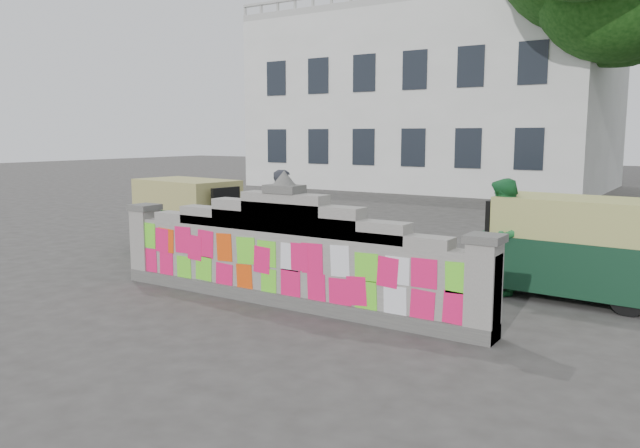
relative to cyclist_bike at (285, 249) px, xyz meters
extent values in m
plane|color=#383533|center=(1.12, -1.53, -0.49)|extent=(100.00, 100.00, 0.00)
cube|color=#4C4C49|center=(1.12, -1.53, -0.39)|extent=(6.40, 0.42, 0.20)
cube|color=gray|center=(1.12, -1.53, 0.11)|extent=(6.40, 0.32, 1.00)
cube|color=gray|center=(1.12, -1.53, 0.68)|extent=(5.20, 0.32, 0.14)
cube|color=gray|center=(1.12, -1.53, 0.75)|extent=(4.00, 0.32, 0.28)
cube|color=gray|center=(1.12, -1.53, 0.83)|extent=(2.60, 0.32, 0.44)
cube|color=gray|center=(1.12, -1.53, 0.90)|extent=(1.40, 0.32, 0.58)
cube|color=#4C4C49|center=(1.12, -1.53, 1.25)|extent=(0.55, 0.36, 0.12)
cone|color=#4C4C49|center=(1.12, -1.53, 1.41)|extent=(0.36, 0.36, 0.22)
cube|color=gray|center=(-1.90, -1.53, 0.13)|extent=(0.36, 0.40, 1.24)
cube|color=#4C4C49|center=(-1.90, -1.53, 0.79)|extent=(0.44, 0.44, 0.10)
cube|color=gray|center=(4.14, -1.53, 0.13)|extent=(0.36, 0.40, 1.24)
cube|color=#4C4C49|center=(4.14, -1.53, 0.79)|extent=(0.44, 0.44, 0.10)
cube|color=silver|center=(-5.88, 20.47, 3.51)|extent=(16.00, 10.00, 8.00)
imported|color=black|center=(0.00, 0.00, 0.00)|extent=(1.98, 1.20, 0.98)
imported|color=#22242A|center=(0.00, 0.00, 0.34)|extent=(0.57, 0.70, 1.67)
imported|color=#20783A|center=(3.62, 0.85, 0.43)|extent=(0.85, 1.01, 1.85)
cube|color=black|center=(-3.24, 0.82, 0.07)|extent=(2.57, 1.60, 0.81)
cube|color=tan|center=(-3.24, 0.82, 0.77)|extent=(2.36, 1.52, 0.61)
cube|color=black|center=(-1.99, 0.67, 0.07)|extent=(0.59, 0.76, 0.71)
cube|color=black|center=(-1.99, 0.67, 0.67)|extent=(0.16, 0.71, 0.61)
cylinder|color=black|center=(-1.89, 0.65, -0.24)|extent=(0.52, 0.18, 0.51)
cylinder|color=black|center=(-4.21, 0.37, -0.24)|extent=(0.52, 0.18, 0.51)
cylinder|color=black|center=(-4.08, 1.48, -0.24)|extent=(0.52, 0.18, 0.51)
cube|color=#113421|center=(4.63, 1.25, 0.07)|extent=(2.51, 1.46, 0.81)
cube|color=tan|center=(4.63, 1.25, 0.77)|extent=(2.30, 1.40, 0.61)
cube|color=#113421|center=(3.37, 1.32, 0.07)|extent=(0.55, 0.74, 0.71)
cube|color=black|center=(3.37, 1.32, 0.67)|extent=(0.12, 0.71, 0.61)
cylinder|color=black|center=(3.27, 1.33, -0.24)|extent=(0.51, 0.15, 0.51)
cylinder|color=black|center=(5.51, 0.64, -0.24)|extent=(0.51, 0.15, 0.51)
camera|label=1|loc=(6.55, -8.85, 2.03)|focal=35.00mm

